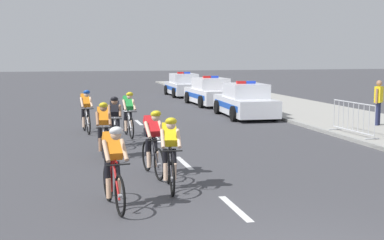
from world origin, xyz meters
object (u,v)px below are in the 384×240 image
cyclist_lead (113,166)px  spectator_middle (379,99)px  cyclist_fourth (103,129)px  cyclist_sixth (129,114)px  cyclist_second (170,152)px  police_car_second (210,93)px  cyclist_seventh (86,111)px  crowd_barrier_rear (353,119)px  police_car_nearest (245,102)px  cyclist_third (153,142)px  police_car_third (183,86)px  cyclist_fifth (115,120)px

cyclist_lead → spectator_middle: (10.53, 7.71, 0.30)m
cyclist_fourth → cyclist_sixth: 3.63m
cyclist_fourth → cyclist_second: bearing=-73.3°
police_car_second → spectator_middle: bearing=-70.1°
cyclist_sixth → cyclist_fourth: bearing=-107.6°
cyclist_seventh → police_car_second: 10.95m
cyclist_lead → cyclist_seventh: size_ratio=1.00×
cyclist_second → crowd_barrier_rear: 8.73m
cyclist_fourth → spectator_middle: spectator_middle is taller
cyclist_sixth → cyclist_seventh: same height
cyclist_seventh → crowd_barrier_rear: 9.11m
cyclist_seventh → police_car_nearest: 7.57m
cyclist_third → crowd_barrier_rear: size_ratio=0.74×
cyclist_sixth → cyclist_second: bearing=-90.3°
cyclist_lead → police_car_third: size_ratio=0.39×
cyclist_seventh → police_car_nearest: police_car_nearest is taller
cyclist_third → cyclist_sixth: bearing=88.3°
cyclist_fifth → police_car_third: police_car_third is taller
cyclist_second → police_car_second: police_car_second is taller
police_car_nearest → cyclist_third: bearing=-120.5°
crowd_barrier_rear → cyclist_sixth: bearing=164.1°
spectator_middle → cyclist_lead: bearing=-143.8°
cyclist_third → cyclist_lead: bearing=-115.6°
cyclist_sixth → police_car_nearest: 7.04m
cyclist_second → cyclist_sixth: bearing=89.7°
cyclist_third → police_car_nearest: 11.47m
police_car_second → police_car_nearest: bearing=-90.0°
cyclist_second → spectator_middle: (9.30, 6.70, 0.30)m
cyclist_lead → spectator_middle: 13.05m
cyclist_fifth → police_car_nearest: 8.61m
cyclist_seventh → police_car_second: police_car_second is taller
cyclist_second → police_car_third: police_car_third is taller
cyclist_lead → cyclist_sixth: size_ratio=1.00×
police_car_nearest → cyclist_seventh: bearing=-157.3°
cyclist_lead → cyclist_seventh: 9.27m
cyclist_fourth → police_car_second: (6.75, 13.16, -0.11)m
cyclist_seventh → crowd_barrier_rear: size_ratio=0.74×
cyclist_sixth → spectator_middle: spectator_middle is taller
crowd_barrier_rear → cyclist_fifth: bearing=177.5°
cyclist_third → police_car_second: (5.82, 15.40, -0.11)m
cyclist_third → cyclist_seventh: 7.06m
cyclist_second → police_car_third: size_ratio=0.39×
cyclist_fourth → crowd_barrier_rear: bearing=9.7°
cyclist_fourth → cyclist_sixth: same height
cyclist_second → police_car_third: (5.69, 23.04, -0.11)m
police_car_second → cyclist_sixth: bearing=-120.2°
cyclist_third → crowd_barrier_rear: bearing=26.5°
police_car_second → crowd_barrier_rear: police_car_second is taller
cyclist_second → cyclist_third: size_ratio=1.00×
cyclist_fourth → cyclist_sixth: (1.10, 3.46, 0.00)m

